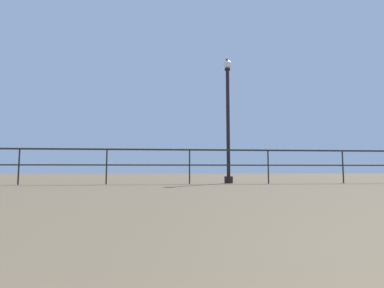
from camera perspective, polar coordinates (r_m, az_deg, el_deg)
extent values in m
cube|color=black|center=(9.09, 7.39, -1.21)|extent=(22.51, 0.05, 0.05)
cube|color=black|center=(9.07, 7.43, -4.18)|extent=(22.51, 0.04, 0.04)
cylinder|color=black|center=(9.80, -31.12, -3.87)|extent=(0.04, 0.04, 1.05)
cylinder|color=black|center=(9.01, -16.59, -4.34)|extent=(0.04, 0.04, 1.05)
cylinder|color=black|center=(8.87, -0.49, -4.54)|extent=(0.04, 0.04, 1.05)
cylinder|color=black|center=(9.43, 14.88, -4.40)|extent=(0.04, 0.04, 1.05)
cylinder|color=black|center=(10.56, 27.75, -4.05)|extent=(0.04, 0.04, 1.05)
cylinder|color=black|center=(9.38, 7.28, -7.06)|extent=(0.28, 0.28, 0.22)
cylinder|color=black|center=(9.49, 7.16, 4.26)|extent=(0.11, 0.11, 3.51)
cylinder|color=black|center=(9.94, 7.04, 14.48)|extent=(0.18, 0.18, 0.06)
sphere|color=white|center=(10.00, 7.03, 15.38)|extent=(0.28, 0.28, 0.28)
cone|color=black|center=(10.06, 7.02, 16.39)|extent=(0.14, 0.14, 0.10)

